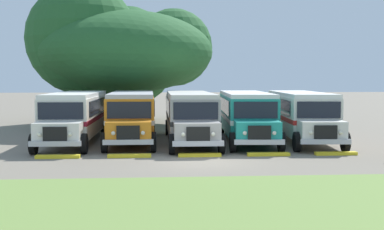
# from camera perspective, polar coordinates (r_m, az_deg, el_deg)

# --- Properties ---
(ground_plane) EXTENTS (220.00, 220.00, 0.00)m
(ground_plane) POSITION_cam_1_polar(r_m,az_deg,el_deg) (22.48, 1.18, -5.21)
(ground_plane) COLOR slate
(foreground_grass_strip) EXTENTS (80.00, 11.34, 0.01)m
(foreground_grass_strip) POSITION_cam_1_polar(r_m,az_deg,el_deg) (13.60, 4.94, -11.42)
(foreground_grass_strip) COLOR olive
(foreground_grass_strip) RESTS_ON ground_plane
(parked_bus_slot_0) EXTENTS (2.83, 10.86, 2.82)m
(parked_bus_slot_0) POSITION_cam_1_polar(r_m,az_deg,el_deg) (30.03, -12.86, 0.08)
(parked_bus_slot_0) COLOR silver
(parked_bus_slot_0) RESTS_ON ground_plane
(parked_bus_slot_1) EXTENTS (2.75, 10.85, 2.82)m
(parked_bus_slot_1) POSITION_cam_1_polar(r_m,az_deg,el_deg) (30.07, -6.69, 0.16)
(parked_bus_slot_1) COLOR orange
(parked_bus_slot_1) RESTS_ON ground_plane
(parked_bus_slot_2) EXTENTS (2.72, 10.84, 2.82)m
(parked_bus_slot_2) POSITION_cam_1_polar(r_m,az_deg,el_deg) (29.32, -0.23, 0.09)
(parked_bus_slot_2) COLOR #9E9993
(parked_bus_slot_2) RESTS_ON ground_plane
(parked_bus_slot_3) EXTENTS (3.30, 10.93, 2.82)m
(parked_bus_slot_3) POSITION_cam_1_polar(r_m,az_deg,el_deg) (30.07, 6.04, 0.17)
(parked_bus_slot_3) COLOR teal
(parked_bus_slot_3) RESTS_ON ground_plane
(parked_bus_slot_4) EXTENTS (3.41, 10.95, 2.82)m
(parked_bus_slot_4) POSITION_cam_1_polar(r_m,az_deg,el_deg) (30.73, 12.06, 0.18)
(parked_bus_slot_4) COLOR silver
(parked_bus_slot_4) RESTS_ON ground_plane
(curb_wheelstop_0) EXTENTS (2.00, 0.36, 0.15)m
(curb_wheelstop_0) POSITION_cam_1_polar(r_m,az_deg,el_deg) (24.13, -14.76, -4.52)
(curb_wheelstop_0) COLOR yellow
(curb_wheelstop_0) RESTS_ON ground_plane
(curb_wheelstop_1) EXTENTS (2.00, 0.36, 0.15)m
(curb_wheelstop_1) POSITION_cam_1_polar(r_m,az_deg,el_deg) (23.76, -7.00, -4.55)
(curb_wheelstop_1) COLOR yellow
(curb_wheelstop_1) RESTS_ON ground_plane
(curb_wheelstop_2) EXTENTS (2.00, 0.36, 0.15)m
(curb_wheelstop_2) POSITION_cam_1_polar(r_m,az_deg,el_deg) (23.83, 0.87, -4.49)
(curb_wheelstop_2) COLOR yellow
(curb_wheelstop_2) RESTS_ON ground_plane
(curb_wheelstop_3) EXTENTS (2.00, 0.36, 0.15)m
(curb_wheelstop_3) POSITION_cam_1_polar(r_m,az_deg,el_deg) (24.33, 8.54, -4.36)
(curb_wheelstop_3) COLOR yellow
(curb_wheelstop_3) RESTS_ON ground_plane
(curb_wheelstop_4) EXTENTS (2.00, 0.36, 0.15)m
(curb_wheelstop_4) POSITION_cam_1_polar(r_m,az_deg,el_deg) (25.25, 15.77, -4.16)
(curb_wheelstop_4) COLOR yellow
(curb_wheelstop_4) RESTS_ON ground_plane
(broad_shade_tree) EXTENTS (14.35, 14.93, 10.81)m
(broad_shade_tree) POSITION_cam_1_polar(r_m,az_deg,el_deg) (41.05, -7.98, 7.19)
(broad_shade_tree) COLOR brown
(broad_shade_tree) RESTS_ON ground_plane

